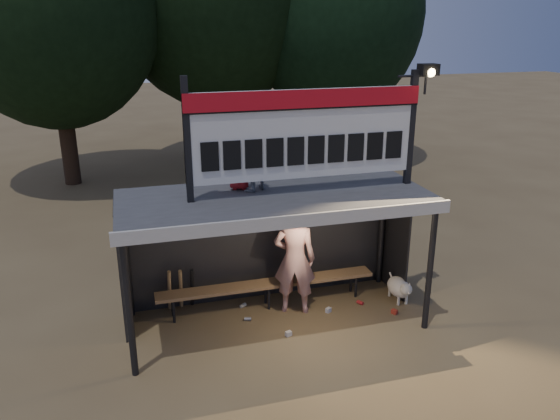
% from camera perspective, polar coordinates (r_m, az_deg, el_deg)
% --- Properties ---
extents(ground, '(80.00, 80.00, 0.00)m').
position_cam_1_polar(ground, '(9.73, -0.50, -11.50)').
color(ground, brown).
rests_on(ground, ground).
extents(player, '(0.86, 0.70, 2.02)m').
position_cam_1_polar(player, '(9.59, 1.54, -5.15)').
color(player, silver).
rests_on(player, ground).
extents(child_a, '(0.63, 0.58, 1.03)m').
position_cam_1_polar(child_a, '(8.85, -3.05, 5.24)').
color(child_a, gray).
rests_on(child_a, dugout_shelter).
extents(child_b, '(0.46, 0.35, 0.83)m').
position_cam_1_polar(child_b, '(8.96, -4.33, 4.74)').
color(child_b, maroon).
rests_on(child_b, dugout_shelter).
extents(dugout_shelter, '(5.10, 2.08, 2.32)m').
position_cam_1_polar(dugout_shelter, '(9.15, -0.94, -0.74)').
color(dugout_shelter, '#39393C').
rests_on(dugout_shelter, ground).
extents(scoreboard_assembly, '(4.10, 0.27, 1.99)m').
position_cam_1_polar(scoreboard_assembly, '(8.67, 3.04, 8.27)').
color(scoreboard_assembly, black).
rests_on(scoreboard_assembly, dugout_shelter).
extents(bench, '(4.00, 0.35, 0.48)m').
position_cam_1_polar(bench, '(9.98, -1.35, -7.80)').
color(bench, olive).
rests_on(bench, ground).
extents(tree_left, '(6.46, 6.46, 9.27)m').
position_cam_1_polar(tree_left, '(18.16, -22.91, 19.54)').
color(tree_left, '#312116').
rests_on(tree_left, ground).
extents(tree_right, '(6.08, 6.08, 8.72)m').
position_cam_1_polar(tree_right, '(19.91, 5.69, 19.77)').
color(tree_right, black).
rests_on(tree_right, ground).
extents(dog, '(0.36, 0.81, 0.49)m').
position_cam_1_polar(dog, '(10.46, 12.37, -7.91)').
color(dog, silver).
rests_on(dog, ground).
extents(bats, '(0.47, 0.32, 0.84)m').
position_cam_1_polar(bats, '(10.00, -10.32, -8.11)').
color(bats, olive).
rests_on(bats, ground).
extents(litter, '(2.70, 1.26, 0.08)m').
position_cam_1_polar(litter, '(9.88, 3.35, -10.75)').
color(litter, '#AB2C1D').
rests_on(litter, ground).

